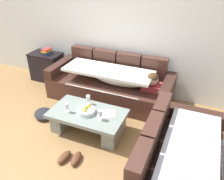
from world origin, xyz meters
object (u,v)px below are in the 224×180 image
object	(u,v)px
couch_along_wall	(112,85)
fruit_bowl	(87,111)
couch_near_window	(178,166)
open_magazine	(106,114)
coffee_table	(88,119)
wine_glass_near_left	(67,106)
wine_glass_far_back	(88,98)
side_cabinet	(47,67)
wine_glass_near_right	(100,113)
book_stack_on_cabinet	(46,51)
pair_of_shoes	(70,158)
crumpled_garment	(44,114)

from	to	relation	value
couch_along_wall	fruit_bowl	size ratio (longest dim) A/B	8.64
couch_along_wall	couch_near_window	distance (m)	2.21
open_magazine	coffee_table	bearing A→B (deg)	171.72
coffee_table	wine_glass_near_left	world-z (taller)	wine_glass_near_left
wine_glass_far_back	side_cabinet	world-z (taller)	side_cabinet
wine_glass_near_right	book_stack_on_cabinet	distance (m)	2.44
book_stack_on_cabinet	pair_of_shoes	world-z (taller)	book_stack_on_cabinet
side_cabinet	pair_of_shoes	xyz separation A→B (m)	(1.82, -1.98, -0.28)
wine_glass_far_back	couch_near_window	bearing A→B (deg)	-24.40
couch_near_window	pair_of_shoes	distance (m)	1.48
fruit_bowl	crumpled_garment	bearing A→B (deg)	176.66
coffee_table	open_magazine	distance (m)	0.34
coffee_table	fruit_bowl	bearing A→B (deg)	-106.46
open_magazine	side_cabinet	distance (m)	2.40
side_cabinet	book_stack_on_cabinet	bearing A→B (deg)	3.42
side_cabinet	fruit_bowl	bearing A→B (deg)	-37.02
fruit_bowl	wine_glass_near_left	size ratio (longest dim) A/B	1.69
wine_glass_near_left	wine_glass_far_back	distance (m)	0.39
couch_along_wall	wine_glass_near_right	xyz separation A→B (m)	(0.30, -1.18, 0.17)
fruit_bowl	pair_of_shoes	distance (m)	0.76
pair_of_shoes	fruit_bowl	bearing A→B (deg)	95.87
couch_along_wall	couch_near_window	size ratio (longest dim) A/B	1.28
coffee_table	book_stack_on_cabinet	bearing A→B (deg)	142.57
fruit_bowl	wine_glass_near_right	size ratio (longest dim) A/B	1.69
open_magazine	wine_glass_near_left	bearing A→B (deg)	176.23
couch_near_window	book_stack_on_cabinet	distance (m)	3.71
pair_of_shoes	wine_glass_far_back	bearing A→B (deg)	99.99
couch_near_window	side_cabinet	bearing A→B (deg)	60.87
pair_of_shoes	couch_along_wall	bearing A→B (deg)	93.11
wine_glass_near_left	book_stack_on_cabinet	xyz separation A→B (m)	(-1.42, 1.43, 0.20)
wine_glass_near_right	side_cabinet	world-z (taller)	side_cabinet
couch_near_window	side_cabinet	world-z (taller)	couch_near_window
side_cabinet	wine_glass_near_right	bearing A→B (deg)	-34.68
side_cabinet	pair_of_shoes	world-z (taller)	side_cabinet
couch_along_wall	open_magazine	xyz separation A→B (m)	(0.33, -1.01, 0.06)
couch_near_window	pair_of_shoes	xyz separation A→B (m)	(-1.44, -0.16, -0.29)
coffee_table	wine_glass_near_right	world-z (taller)	wine_glass_near_right
fruit_bowl	pair_of_shoes	size ratio (longest dim) A/B	0.87
side_cabinet	wine_glass_near_left	bearing A→B (deg)	-44.20
couch_along_wall	wine_glass_near_left	xyz separation A→B (m)	(-0.26, -1.20, 0.17)
wine_glass_far_back	crumpled_garment	world-z (taller)	wine_glass_far_back
wine_glass_near_right	side_cabinet	bearing A→B (deg)	145.32
side_cabinet	crumpled_garment	distance (m)	1.53
couch_along_wall	wine_glass_near_right	world-z (taller)	couch_along_wall
side_cabinet	pair_of_shoes	size ratio (longest dim) A/B	2.24
wine_glass_near_right	crumpled_garment	world-z (taller)	wine_glass_near_right
wine_glass_far_back	side_cabinet	bearing A→B (deg)	146.71
side_cabinet	book_stack_on_cabinet	xyz separation A→B (m)	(0.05, 0.00, 0.38)
open_magazine	pair_of_shoes	xyz separation A→B (m)	(-0.24, -0.74, -0.34)
coffee_table	book_stack_on_cabinet	xyz separation A→B (m)	(-1.71, 1.31, 0.46)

